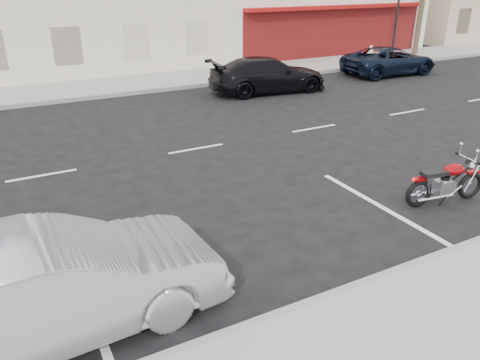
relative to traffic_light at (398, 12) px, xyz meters
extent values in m
plane|color=black|center=(-13.50, -8.33, -2.56)|extent=(120.00, 120.00, 0.00)
cube|color=gray|center=(-18.50, 0.37, -2.48)|extent=(80.00, 3.40, 0.15)
cube|color=gray|center=(-18.50, -15.33, -2.48)|extent=(80.00, 0.12, 0.16)
cube|color=gray|center=(-18.50, -1.33, -2.48)|extent=(80.00, 0.12, 0.16)
cylinder|color=black|center=(0.00, 0.07, -0.81)|extent=(0.12, 0.12, 3.20)
cylinder|color=beige|center=(-1.50, 0.17, -2.11)|extent=(0.20, 0.20, 0.60)
sphere|color=beige|center=(-1.50, 0.17, -1.79)|extent=(0.20, 0.20, 0.20)
torus|color=black|center=(-12.19, -13.83, -2.27)|extent=(0.61, 0.20, 0.60)
cube|color=#7A0408|center=(-12.23, -13.83, -1.94)|extent=(0.29, 0.19, 0.05)
cube|color=gray|center=(-11.59, -13.94, -2.22)|extent=(0.42, 0.33, 0.31)
ellipsoid|color=#7A0408|center=(-11.41, -13.97, -1.84)|extent=(0.55, 0.39, 0.24)
cube|color=black|center=(-11.88, -13.89, -1.86)|extent=(0.59, 0.32, 0.08)
cylinder|color=silver|center=(-11.90, -14.01, -2.36)|extent=(0.85, 0.21, 0.07)
cylinder|color=silver|center=(-11.86, -13.76, -2.36)|extent=(0.85, 0.21, 0.07)
cylinder|color=black|center=(-11.40, -13.97, -2.06)|extent=(0.72, 0.17, 0.44)
imported|color=#9D9FA4|center=(-19.96, -14.16, -1.81)|extent=(4.61, 1.84, 1.49)
imported|color=black|center=(-3.22, -2.98, -1.91)|extent=(4.74, 2.31, 1.30)
imported|color=black|center=(-10.23, -3.40, -1.86)|extent=(5.00, 2.47, 1.40)
camera|label=1|loc=(-20.13, -19.62, 1.85)|focal=35.00mm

